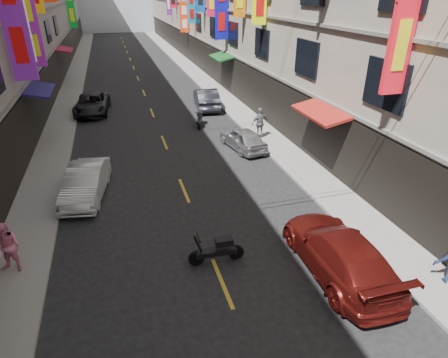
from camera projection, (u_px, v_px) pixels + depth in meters
sidewalk_left at (73, 82)px, 35.32m from camera, size 2.00×90.00×0.12m
sidewalk_right at (197, 74)px, 38.33m from camera, size 2.00×90.00×0.12m
street_awnings at (134, 84)px, 21.49m from camera, size 13.99×35.20×0.41m
lane_markings at (141, 85)px, 34.28m from camera, size 0.12×80.20×0.01m
scooter_crossing at (217, 250)px, 11.85m from camera, size 1.80×0.50×1.14m
scooter_far_right at (200, 119)px, 23.85m from camera, size 0.71×1.77×1.14m
car_left_mid at (86, 183)px, 15.53m from camera, size 2.06×4.20×1.32m
car_left_far at (92, 104)px, 26.27m from camera, size 2.59×4.87×1.30m
car_right_near at (339, 252)px, 11.33m from camera, size 2.08×4.93×1.42m
car_right_mid at (243, 138)px, 20.31m from camera, size 1.99×3.70×1.20m
car_right_far at (206, 98)px, 27.31m from camera, size 2.01×4.54×1.45m
pedestrian_lfar at (8, 248)px, 11.11m from camera, size 0.96×0.81×1.67m
pedestrian_rfar at (260, 123)px, 21.39m from camera, size 1.10×0.72×1.77m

